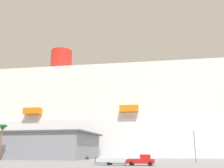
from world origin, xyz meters
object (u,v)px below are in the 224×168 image
object	(u,v)px
palm_tree	(2,131)
street_lamp	(194,141)
pickup_truck	(142,160)
cruise_ship	(131,120)
parked_car_black_coupe	(57,157)
parked_car_green_wagon	(83,157)
small_boat_on_trailer	(115,160)

from	to	relation	value
palm_tree	street_lamp	xyz separation A→B (m)	(57.34, -4.84, -3.77)
pickup_truck	cruise_ship	bearing A→B (deg)	97.98
parked_car_black_coupe	parked_car_green_wagon	bearing A→B (deg)	12.47
street_lamp	parked_car_black_coupe	distance (m)	47.87
parked_car_black_coupe	cruise_ship	bearing A→B (deg)	60.16
pickup_truck	parked_car_green_wagon	xyz separation A→B (m)	(-22.98, 34.59, -0.21)
pickup_truck	street_lamp	world-z (taller)	street_lamp
parked_car_green_wagon	pickup_truck	bearing A→B (deg)	-56.41
pickup_truck	street_lamp	bearing A→B (deg)	49.10
street_lamp	parked_car_black_coupe	xyz separation A→B (m)	(-43.97, 18.40, -4.46)
cruise_ship	street_lamp	size ratio (longest dim) A/B	36.53
palm_tree	parked_car_green_wagon	bearing A→B (deg)	35.12
street_lamp	cruise_ship	bearing A→B (deg)	111.59
street_lamp	parked_car_black_coupe	bearing A→B (deg)	157.29
small_boat_on_trailer	parked_car_black_coupe	bearing A→B (deg)	128.67
street_lamp	palm_tree	bearing A→B (deg)	175.17
palm_tree	parked_car_black_coupe	bearing A→B (deg)	45.40
street_lamp	small_boat_on_trailer	bearing A→B (deg)	-142.29
palm_tree	parked_car_green_wagon	distance (m)	28.11
small_boat_on_trailer	parked_car_green_wagon	world-z (taller)	small_boat_on_trailer
cruise_ship	street_lamp	xyz separation A→B (m)	(22.26, -56.25, -12.43)
small_boat_on_trailer	parked_car_green_wagon	distance (m)	38.38
pickup_truck	palm_tree	distance (m)	49.52
cruise_ship	parked_car_green_wagon	distance (m)	41.81
pickup_truck	street_lamp	distance (m)	19.37
small_boat_on_trailer	palm_tree	xyz separation A→B (m)	(-39.28, 18.81, 8.10)
palm_tree	parked_car_black_coupe	distance (m)	20.74
cruise_ship	pickup_truck	bearing A→B (deg)	-82.02
cruise_ship	palm_tree	xyz separation A→B (m)	(-35.08, -51.40, -8.66)
cruise_ship	street_lamp	distance (m)	61.76
pickup_truck	parked_car_black_coupe	world-z (taller)	pickup_truck
cruise_ship	parked_car_black_coupe	bearing A→B (deg)	-119.84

